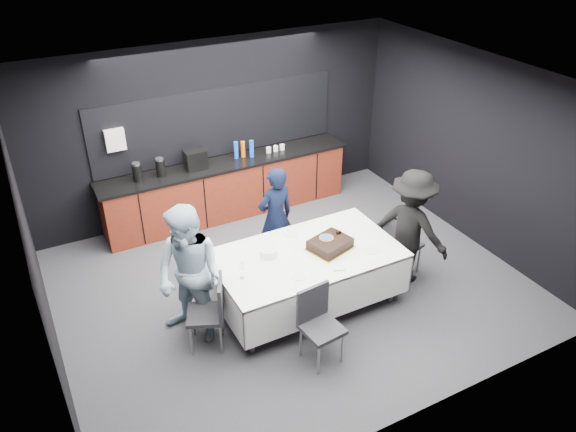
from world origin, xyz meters
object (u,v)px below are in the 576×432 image
object	(u,v)px
plate_stack	(268,252)
person_left	(190,276)
chair_right	(400,241)
chair_near	(318,319)
person_center	(276,217)
person_right	(411,228)
party_table	(307,262)
cake_assembly	(330,244)
chair_left	(212,308)
champagne_flute	(241,267)

from	to	relation	value
plate_stack	person_left	distance (m)	1.04
chair_right	person_left	bearing A→B (deg)	177.32
chair_near	person_left	world-z (taller)	person_left
plate_stack	person_center	bearing A→B (deg)	57.98
chair_right	chair_near	distance (m)	1.98
chair_right	person_right	size ratio (longest dim) A/B	0.56
party_table	person_left	world-z (taller)	person_left
cake_assembly	person_left	world-z (taller)	person_left
cake_assembly	chair_near	world-z (taller)	cake_assembly
cake_assembly	chair_right	xyz separation A→B (m)	(1.13, -0.00, -0.31)
cake_assembly	person_left	size ratio (longest dim) A/B	0.35
person_left	chair_left	bearing A→B (deg)	-1.45
chair_left	plate_stack	bearing A→B (deg)	20.35
party_table	chair_left	xyz separation A→B (m)	(-1.34, -0.16, -0.11)
person_center	person_right	world-z (taller)	person_right
party_table	chair_near	bearing A→B (deg)	-111.63
champagne_flute	chair_near	bearing A→B (deg)	-54.69
person_left	chair_right	bearing A→B (deg)	55.63
plate_stack	chair_right	world-z (taller)	chair_right
chair_left	person_left	bearing A→B (deg)	120.24
chair_left	chair_near	size ratio (longest dim) A/B	1.00
champagne_flute	chair_left	size ratio (longest dim) A/B	0.24
champagne_flute	person_center	distance (m)	1.47
person_left	person_right	world-z (taller)	person_left
chair_right	party_table	bearing A→B (deg)	178.07
party_table	chair_left	bearing A→B (deg)	-173.12
chair_left	chair_right	size ratio (longest dim) A/B	1.00
party_table	person_left	distance (m)	1.51
plate_stack	chair_left	xyz separation A→B (m)	(-0.89, -0.33, -0.30)
chair_right	chair_near	bearing A→B (deg)	-154.76
person_center	chair_left	bearing A→B (deg)	33.89
chair_left	person_right	world-z (taller)	person_right
cake_assembly	person_right	distance (m)	1.17
champagne_flute	cake_assembly	bearing A→B (deg)	2.28
person_center	person_right	distance (m)	1.84
party_table	chair_left	size ratio (longest dim) A/B	2.51
chair_near	person_right	size ratio (longest dim) A/B	0.56
champagne_flute	chair_right	distance (m)	2.40
person_left	person_right	size ratio (longest dim) A/B	1.07
plate_stack	chair_left	size ratio (longest dim) A/B	0.24
person_left	plate_stack	bearing A→B (deg)	62.74
plate_stack	person_left	size ratio (longest dim) A/B	0.13
chair_left	champagne_flute	bearing A→B (deg)	9.09
person_left	cake_assembly	bearing A→B (deg)	54.03
chair_left	person_center	world-z (taller)	person_center
champagne_flute	person_center	bearing A→B (deg)	47.69
cake_assembly	champagne_flute	distance (m)	1.23
chair_near	person_right	xyz separation A→B (m)	(1.83, 0.71, 0.29)
plate_stack	chair_near	distance (m)	1.11
person_center	person_left	bearing A→B (deg)	24.68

